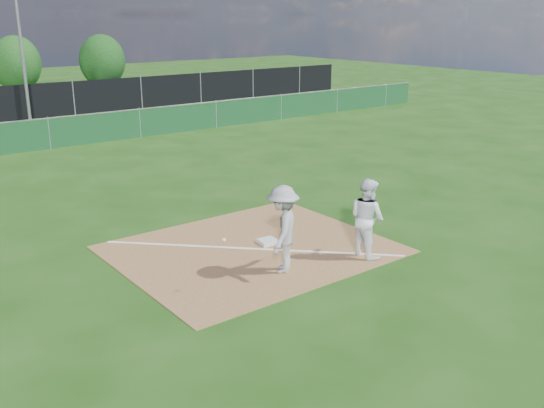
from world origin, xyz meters
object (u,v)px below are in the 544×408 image
(light_pole, at_px, (21,40))
(tree_mid, at_px, (16,64))
(first_base, at_px, (268,241))
(car_right, at_px, (74,94))
(runner, at_px, (367,218))
(tree_right, at_px, (102,61))
(play_at_first, at_px, (283,229))

(light_pole, xyz_separation_m, tree_mid, (2.92, 12.01, -1.99))
(first_base, bearing_deg, car_right, 79.10)
(runner, xyz_separation_m, car_right, (3.70, 28.01, -0.28))
(first_base, height_order, runner, runner)
(first_base, relative_size, tree_right, 0.11)
(light_pole, relative_size, runner, 4.44)
(tree_mid, bearing_deg, play_at_first, -97.51)
(car_right, bearing_deg, tree_mid, 27.08)
(first_base, xyz_separation_m, tree_mid, (3.91, 33.65, 1.94))
(first_base, bearing_deg, play_at_first, -116.06)
(play_at_first, bearing_deg, tree_mid, 82.49)
(runner, bearing_deg, play_at_first, 80.88)
(runner, distance_m, tree_right, 35.50)
(tree_right, bearing_deg, car_right, -125.52)
(runner, height_order, tree_right, tree_right)
(play_at_first, bearing_deg, runner, -12.33)
(play_at_first, bearing_deg, tree_right, 73.06)
(light_pole, distance_m, tree_right, 14.09)
(play_at_first, bearing_deg, car_right, 78.23)
(car_right, xyz_separation_m, tree_mid, (-1.11, 7.55, 1.38))
(tree_mid, relative_size, tree_right, 1.00)
(first_base, xyz_separation_m, tree_right, (9.65, 32.58, 1.94))
(play_at_first, height_order, runner, play_at_first)
(car_right, bearing_deg, first_base, -172.21)
(car_right, distance_m, tree_mid, 7.76)
(tree_right, bearing_deg, play_at_first, -106.94)
(tree_right, bearing_deg, first_base, -106.51)
(play_at_first, distance_m, tree_mid, 35.44)
(first_base, height_order, tree_mid, tree_mid)
(runner, relative_size, tree_right, 0.46)
(first_base, xyz_separation_m, runner, (1.33, -1.92, 0.84))
(tree_mid, distance_m, tree_right, 5.84)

